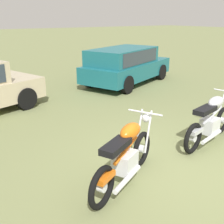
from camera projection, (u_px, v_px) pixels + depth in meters
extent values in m
plane|color=olive|center=(182.00, 165.00, 5.11)|extent=(120.00, 120.00, 0.00)
torus|color=black|center=(142.00, 149.00, 5.01)|extent=(0.61, 0.36, 0.64)
torus|color=black|center=(102.00, 187.00, 3.88)|extent=(0.61, 0.36, 0.64)
cylinder|color=silver|center=(142.00, 149.00, 5.01)|extent=(0.17, 0.15, 0.14)
cylinder|color=silver|center=(102.00, 187.00, 3.88)|extent=(0.17, 0.15, 0.14)
cylinder|color=silver|center=(139.00, 130.00, 5.00)|extent=(0.26, 0.15, 0.74)
cylinder|color=silver|center=(148.00, 132.00, 4.91)|extent=(0.26, 0.15, 0.74)
cube|color=silver|center=(125.00, 162.00, 4.44)|extent=(0.49, 0.45, 0.32)
cylinder|color=orange|center=(126.00, 150.00, 4.40)|extent=(0.70, 0.39, 0.22)
ellipsoid|color=orange|center=(130.00, 131.00, 4.44)|extent=(0.58, 0.46, 0.24)
cube|color=black|center=(116.00, 146.00, 4.07)|extent=(0.64, 0.48, 0.10)
cube|color=orange|center=(104.00, 177.00, 3.89)|extent=(0.40, 0.32, 0.08)
cylinder|color=silver|center=(145.00, 113.00, 4.88)|extent=(0.31, 0.59, 0.03)
sphere|color=silver|center=(146.00, 118.00, 4.97)|extent=(0.21, 0.21, 0.16)
cylinder|color=silver|center=(128.00, 179.00, 4.23)|extent=(0.75, 0.43, 0.08)
torus|color=black|center=(222.00, 120.00, 6.39)|extent=(0.64, 0.22, 0.63)
torus|color=black|center=(193.00, 138.00, 5.45)|extent=(0.64, 0.22, 0.63)
cylinder|color=silver|center=(222.00, 120.00, 6.39)|extent=(0.16, 0.13, 0.14)
cylinder|color=silver|center=(193.00, 138.00, 5.45)|extent=(0.16, 0.13, 0.14)
cylinder|color=silver|center=(221.00, 105.00, 6.38)|extent=(0.27, 0.09, 0.74)
cube|color=silver|center=(210.00, 126.00, 5.91)|extent=(0.45, 0.38, 0.32)
cylinder|color=#B7BABF|center=(211.00, 116.00, 5.87)|extent=(0.75, 0.22, 0.22)
ellipsoid|color=#B7BABF|center=(216.00, 102.00, 5.88)|extent=(0.56, 0.36, 0.24)
cube|color=black|center=(205.00, 110.00, 5.57)|extent=(0.64, 0.36, 0.10)
cube|color=#B7BABF|center=(195.00, 131.00, 5.45)|extent=(0.39, 0.25, 0.08)
cylinder|color=silver|center=(211.00, 137.00, 5.71)|extent=(0.80, 0.25, 0.08)
cylinder|color=black|center=(26.00, 99.00, 8.07)|extent=(0.68, 0.41, 0.64)
cube|color=#19606B|center=(128.00, 70.00, 11.17)|extent=(4.57, 3.18, 0.60)
cube|color=#19606B|center=(123.00, 56.00, 10.67)|extent=(3.33, 2.55, 0.60)
cube|color=#2D3842|center=(123.00, 56.00, 10.66)|extent=(2.93, 2.42, 0.48)
cylinder|color=black|center=(128.00, 68.00, 12.78)|extent=(0.68, 0.44, 0.64)
cylinder|color=black|center=(161.00, 72.00, 11.91)|extent=(0.68, 0.44, 0.64)
cylinder|color=black|center=(90.00, 79.00, 10.57)|extent=(0.68, 0.44, 0.64)
cylinder|color=black|center=(127.00, 85.00, 9.71)|extent=(0.68, 0.44, 0.64)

